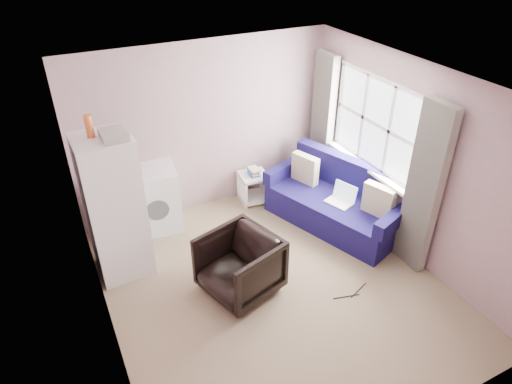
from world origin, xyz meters
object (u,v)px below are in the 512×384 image
fridge (114,207)px  sofa (338,202)px  armchair (240,263)px  side_table (254,185)px  washing_machine (154,197)px

fridge → sofa: 3.09m
armchair → fridge: size_ratio=0.40×
fridge → side_table: bearing=15.8°
washing_machine → side_table: (1.55, -0.02, -0.22)m
washing_machine → sofa: 2.63m
armchair → side_table: 2.00m
armchair → washing_machine: bearing=-179.8°
fridge → sofa: bearing=-8.6°
armchair → side_table: (1.03, 1.71, -0.15)m
armchair → sofa: size_ratio=0.38×
fridge → side_table: size_ratio=3.65×
armchair → washing_machine: 1.82m
armchair → fridge: bearing=-148.4°
armchair → fridge: fridge is taller
side_table → fridge: bearing=-162.4°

